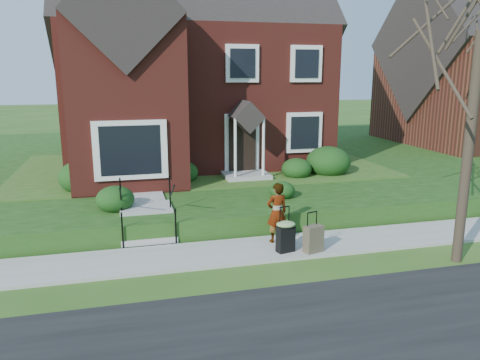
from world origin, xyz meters
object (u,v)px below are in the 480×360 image
object	(u,v)px
woman	(277,213)
suitcase_olive	(313,239)
front_steps	(147,218)
suitcase_black	(286,234)

from	to	relation	value
woman	suitcase_olive	distance (m)	1.17
suitcase_olive	woman	bearing A→B (deg)	109.15
front_steps	woman	world-z (taller)	woman
suitcase_black	woman	bearing A→B (deg)	75.76
front_steps	suitcase_black	world-z (taller)	front_steps
front_steps	suitcase_olive	distance (m)	4.47
suitcase_black	front_steps	bearing A→B (deg)	131.48
woman	suitcase_black	xyz separation A→B (m)	(-0.01, -0.71, -0.34)
front_steps	suitcase_black	size ratio (longest dim) A/B	1.81
woman	suitcase_black	distance (m)	0.79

